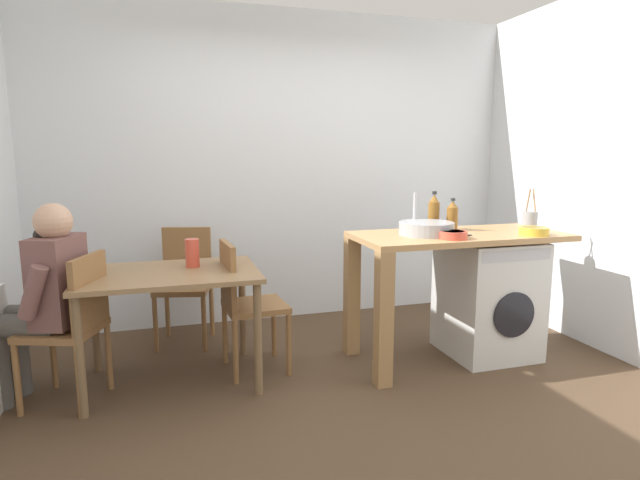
% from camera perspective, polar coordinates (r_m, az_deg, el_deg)
% --- Properties ---
extents(ground_plane, '(5.46, 5.46, 0.00)m').
position_cam_1_polar(ground_plane, '(3.28, 3.15, -17.20)').
color(ground_plane, '#4C3826').
extents(wall_back, '(4.60, 0.10, 2.70)m').
position_cam_1_polar(wall_back, '(4.61, -4.18, 7.94)').
color(wall_back, silver).
rests_on(wall_back, ground_plane).
extents(dining_table, '(1.10, 0.76, 0.74)m').
position_cam_1_polar(dining_table, '(3.40, -16.33, -4.97)').
color(dining_table, olive).
rests_on(dining_table, ground_plane).
extents(chair_person_seat, '(0.51, 0.51, 0.90)m').
position_cam_1_polar(chair_person_seat, '(3.36, -25.69, -8.11)').
color(chair_person_seat, olive).
rests_on(chair_person_seat, ground_plane).
extents(chair_opposite, '(0.43, 0.43, 0.90)m').
position_cam_1_polar(chair_opposite, '(3.51, -8.41, -6.53)').
color(chair_opposite, olive).
rests_on(chair_opposite, ground_plane).
extents(chair_spare_by_wall, '(0.48, 0.48, 0.90)m').
position_cam_1_polar(chair_spare_by_wall, '(4.19, -14.75, -4.14)').
color(chair_spare_by_wall, olive).
rests_on(chair_spare_by_wall, ground_plane).
extents(seated_person, '(0.57, 0.54, 1.20)m').
position_cam_1_polar(seated_person, '(3.40, -28.27, -5.26)').
color(seated_person, '#595651').
rests_on(seated_person, ground_plane).
extents(kitchen_counter, '(1.50, 0.68, 0.92)m').
position_cam_1_polar(kitchen_counter, '(3.69, 12.34, -1.84)').
color(kitchen_counter, tan).
rests_on(kitchen_counter, ground_plane).
extents(washing_machine, '(0.60, 0.61, 0.86)m').
position_cam_1_polar(washing_machine, '(4.01, 18.15, -6.06)').
color(washing_machine, silver).
rests_on(washing_machine, ground_plane).
extents(sink_basin, '(0.38, 0.38, 0.09)m').
position_cam_1_polar(sink_basin, '(3.63, 11.74, 1.26)').
color(sink_basin, '#9EA0A5').
rests_on(sink_basin, kitchen_counter).
extents(tap, '(0.02, 0.02, 0.28)m').
position_cam_1_polar(tap, '(3.77, 10.49, 3.07)').
color(tap, '#B2B2B7').
rests_on(tap, kitchen_counter).
extents(bottle_tall_green, '(0.08, 0.08, 0.28)m').
position_cam_1_polar(bottle_tall_green, '(3.89, 12.54, 3.02)').
color(bottle_tall_green, brown).
rests_on(bottle_tall_green, kitchen_counter).
extents(bottle_squat_brown, '(0.08, 0.08, 0.24)m').
position_cam_1_polar(bottle_squat_brown, '(3.87, 14.50, 2.59)').
color(bottle_squat_brown, brown).
rests_on(bottle_squat_brown, kitchen_counter).
extents(mixing_bowl, '(0.19, 0.19, 0.05)m').
position_cam_1_polar(mixing_bowl, '(3.50, 14.55, 0.61)').
color(mixing_bowl, '#D84C38').
rests_on(mixing_bowl, kitchen_counter).
extents(utensil_crock, '(0.11, 0.11, 0.30)m').
position_cam_1_polar(utensil_crock, '(4.16, 22.30, 2.12)').
color(utensil_crock, gray).
rests_on(utensil_crock, kitchen_counter).
extents(colander, '(0.20, 0.20, 0.06)m').
position_cam_1_polar(colander, '(3.85, 22.69, 0.97)').
color(colander, gold).
rests_on(colander, kitchen_counter).
extents(vase, '(0.09, 0.09, 0.19)m').
position_cam_1_polar(vase, '(3.46, -14.01, -1.40)').
color(vase, '#D84C38').
rests_on(vase, dining_table).
extents(scissors, '(0.15, 0.06, 0.01)m').
position_cam_1_polar(scissors, '(3.66, 15.40, 0.53)').
color(scissors, '#B2B2B7').
rests_on(scissors, kitchen_counter).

